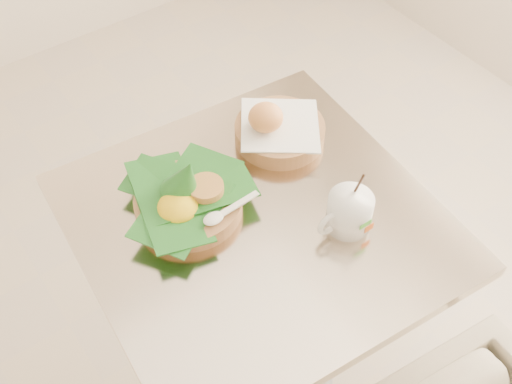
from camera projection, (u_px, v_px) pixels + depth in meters
cafe_table at (257, 278)px, 1.48m from camera, size 0.75×0.75×0.75m
rice_basket at (188, 198)px, 1.30m from camera, size 0.28×0.28×0.14m
bread_basket at (277, 129)px, 1.44m from camera, size 0.24×0.24×0.11m
coffee_mug at (349, 212)px, 1.27m from camera, size 0.13×0.09×0.16m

